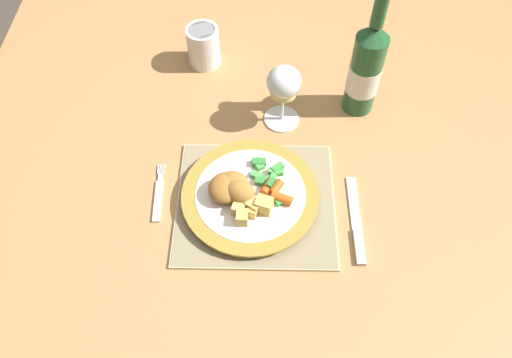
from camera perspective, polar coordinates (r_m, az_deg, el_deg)
name	(u,v)px	position (r m, az deg, el deg)	size (l,w,h in m)	color
ground_plane	(263,268)	(1.70, 0.85, -10.17)	(6.00, 6.00, 0.00)	#4C4238
dining_table	(267,148)	(1.14, 1.25, 3.61)	(1.29, 1.02, 0.74)	#AD7F4C
placemat	(256,203)	(0.95, -0.03, -2.74)	(0.30, 0.28, 0.01)	#CCB789
dinner_plate	(250,196)	(0.94, -0.65, -1.93)	(0.26, 0.26, 0.02)	silver
breaded_croquettes	(232,188)	(0.92, -2.74, -0.98)	(0.10, 0.09, 0.04)	#A87033
green_beans_pile	(268,176)	(0.95, 1.39, 0.35)	(0.07, 0.11, 0.02)	#338438
glazed_carrots	(276,191)	(0.93, 2.31, -1.43)	(0.06, 0.06, 0.02)	#CC5119
fork	(158,197)	(0.98, -11.09, -1.99)	(0.02, 0.13, 0.01)	silver
table_knife	(357,227)	(0.94, 11.44, -5.39)	(0.02, 0.19, 0.01)	silver
wine_glass	(284,85)	(1.01, 3.18, 10.65)	(0.08, 0.08, 0.14)	silver
bottle	(366,68)	(1.06, 12.43, 12.23)	(0.07, 0.07, 0.30)	#23562D
roast_potatoes	(253,209)	(0.90, -0.38, -3.42)	(0.08, 0.05, 0.03)	#DBB256
drinking_cup	(203,45)	(1.18, -6.03, 14.93)	(0.07, 0.07, 0.09)	white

